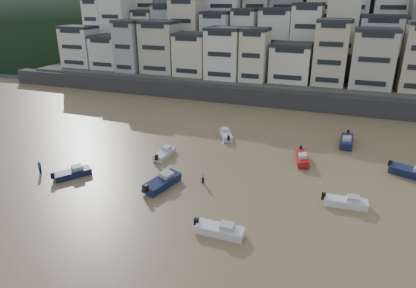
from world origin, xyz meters
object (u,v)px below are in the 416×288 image
at_px(boat_j, 72,172).
at_px(person_blue, 40,167).
at_px(boat_c, 162,181).
at_px(boat_d, 346,201).
at_px(boat_i, 347,140).
at_px(person_pink, 203,177).
at_px(boat_h, 226,133).
at_px(boat_f, 165,152).
at_px(boat_g, 413,171).
at_px(boat_e, 302,157).
at_px(boat_a, 220,228).

relative_size(boat_j, person_blue, 2.95).
xyz_separation_m(boat_j, boat_c, (12.23, 1.69, 0.13)).
relative_size(boat_d, boat_i, 0.83).
xyz_separation_m(boat_c, person_pink, (4.28, 2.81, 0.04)).
relative_size(boat_j, boat_c, 0.84).
bearing_deg(boat_h, boat_f, 123.93).
distance_m(boat_f, boat_g, 33.72).
distance_m(boat_g, boat_e, 14.16).
distance_m(boat_h, boat_i, 19.31).
distance_m(boat_d, boat_a, 15.25).
bearing_deg(boat_c, boat_i, -30.31).
bearing_deg(person_blue, boat_f, 39.49).
bearing_deg(boat_g, person_blue, -139.11).
relative_size(boat_e, boat_h, 1.00).
xyz_separation_m(boat_e, person_pink, (-10.88, -10.82, 0.13)).
bearing_deg(boat_a, person_blue, 170.40).
distance_m(boat_d, boat_i, 19.76).
height_order(boat_j, boat_h, boat_h).
xyz_separation_m(boat_e, person_blue, (-32.18, -15.91, 0.13)).
relative_size(boat_i, person_blue, 3.57).
bearing_deg(boat_a, boat_e, 75.62).
bearing_deg(boat_h, boat_a, 169.77).
distance_m(boat_j, boat_i, 41.33).
height_order(boat_a, person_blue, person_blue).
bearing_deg(boat_f, boat_a, -136.41).
xyz_separation_m(boat_j, boat_a, (22.10, -5.18, 0.02)).
height_order(boat_a, boat_i, boat_i).
height_order(boat_i, person_blue, person_blue).
bearing_deg(boat_f, boat_h, -27.49).
xyz_separation_m(boat_a, person_blue, (-26.89, 4.59, 0.15)).
xyz_separation_m(boat_d, boat_i, (-0.37, 19.76, 0.15)).
xyz_separation_m(boat_c, boat_f, (-3.96, 8.48, -0.14)).
xyz_separation_m(boat_a, boat_h, (-7.86, 26.10, 0.02)).
relative_size(boat_c, boat_e, 1.12).
distance_m(boat_f, person_blue, 16.93).
bearing_deg(boat_c, boat_g, -52.54).
relative_size(boat_f, boat_e, 0.93).
distance_m(boat_e, boat_h, 14.29).
bearing_deg(boat_i, boat_e, -30.39).
relative_size(boat_d, boat_g, 0.84).
bearing_deg(boat_c, boat_h, 6.11).
xyz_separation_m(person_blue, person_pink, (21.30, 5.10, 0.00)).
distance_m(boat_a, boat_i, 31.82).
bearing_deg(boat_i, boat_h, -77.38).
xyz_separation_m(boat_d, boat_j, (-33.56, -4.89, 0.00)).
distance_m(boat_c, boat_i, 31.08).
bearing_deg(boat_i, person_blue, -54.92).
bearing_deg(boat_e, boat_h, -125.11).
bearing_deg(person_pink, boat_i, 50.38).
bearing_deg(person_blue, boat_i, 33.60).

